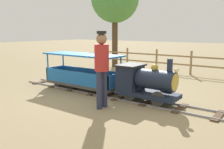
{
  "coord_description": "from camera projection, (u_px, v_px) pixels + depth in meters",
  "views": [
    {
      "loc": [
        4.77,
        3.69,
        1.62
      ],
      "look_at": [
        0.0,
        0.19,
        0.55
      ],
      "focal_mm": 38.73,
      "sensor_mm": 36.0,
      "label": 1
    }
  ],
  "objects": [
    {
      "name": "track",
      "position": [
        108.0,
        95.0,
        6.17
      ],
      "size": [
        0.69,
        6.05,
        0.04
      ],
      "color": "gray",
      "rests_on": "ground_plane"
    },
    {
      "name": "passenger_car",
      "position": [
        82.0,
        75.0,
        6.63
      ],
      "size": [
        0.75,
        2.35,
        0.97
      ],
      "color": "#3F3F3F",
      "rests_on": "ground_plane"
    },
    {
      "name": "ground_plane",
      "position": [
        106.0,
        95.0,
        6.22
      ],
      "size": [
        60.0,
        60.0,
        0.0
      ],
      "primitive_type": "plane",
      "color": "#8C7A56"
    },
    {
      "name": "locomotive",
      "position": [
        145.0,
        82.0,
        5.48
      ],
      "size": [
        0.65,
        1.45,
        1.0
      ],
      "color": "#192338",
      "rests_on": "ground_plane"
    },
    {
      "name": "fence_section",
      "position": [
        173.0,
        61.0,
        9.4
      ],
      "size": [
        0.08,
        7.13,
        0.9
      ],
      "color": "#93754C",
      "rests_on": "ground_plane"
    },
    {
      "name": "conductor_person",
      "position": [
        102.0,
        63.0,
        4.99
      ],
      "size": [
        0.3,
        0.3,
        1.62
      ],
      "color": "#282D47",
      "rests_on": "ground_plane"
    }
  ]
}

